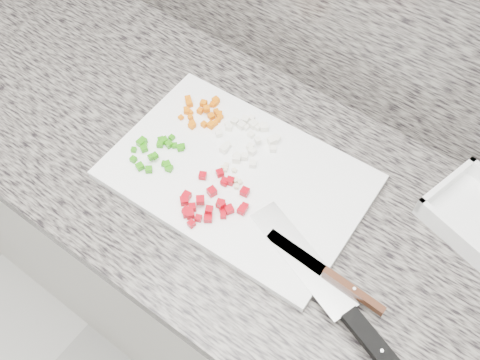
% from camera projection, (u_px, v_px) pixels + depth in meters
% --- Properties ---
extents(cabinet, '(3.92, 0.62, 0.86)m').
position_uv_depth(cabinet, '(248.00, 276.00, 1.46)').
color(cabinet, silver).
rests_on(cabinet, ground).
extents(countertop, '(3.96, 0.64, 0.04)m').
position_uv_depth(countertop, '(251.00, 187.00, 1.09)').
color(countertop, slate).
rests_on(countertop, cabinet).
extents(cutting_board, '(0.51, 0.35, 0.02)m').
position_uv_depth(cutting_board, '(238.00, 176.00, 1.07)').
color(cutting_board, white).
rests_on(cutting_board, countertop).
extents(carrot_pile, '(0.10, 0.10, 0.02)m').
position_uv_depth(carrot_pile, '(203.00, 112.00, 1.14)').
color(carrot_pile, '#D76404').
rests_on(carrot_pile, cutting_board).
extents(onion_pile, '(0.13, 0.12, 0.02)m').
position_uv_depth(onion_pile, '(249.00, 137.00, 1.10)').
color(onion_pile, white).
rests_on(onion_pile, cutting_board).
extents(green_pepper_pile, '(0.10, 0.11, 0.02)m').
position_uv_depth(green_pepper_pile, '(156.00, 151.00, 1.08)').
color(green_pepper_pile, '#26820B').
rests_on(green_pepper_pile, cutting_board).
extents(red_pepper_pile, '(0.13, 0.14, 0.02)m').
position_uv_depth(red_pepper_pile, '(211.00, 201.00, 1.02)').
color(red_pepper_pile, '#A1020E').
rests_on(red_pepper_pile, cutting_board).
extents(garlic_pile, '(0.06, 0.04, 0.01)m').
position_uv_depth(garlic_pile, '(231.00, 175.00, 1.05)').
color(garlic_pile, beige).
rests_on(garlic_pile, cutting_board).
extents(chef_knife, '(0.40, 0.18, 0.02)m').
position_uv_depth(chef_knife, '(352.00, 318.00, 0.89)').
color(chef_knife, silver).
rests_on(chef_knife, cutting_board).
extents(paring_knife, '(0.24, 0.03, 0.02)m').
position_uv_depth(paring_knife, '(338.00, 281.00, 0.93)').
color(paring_knife, silver).
rests_on(paring_knife, cutting_board).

